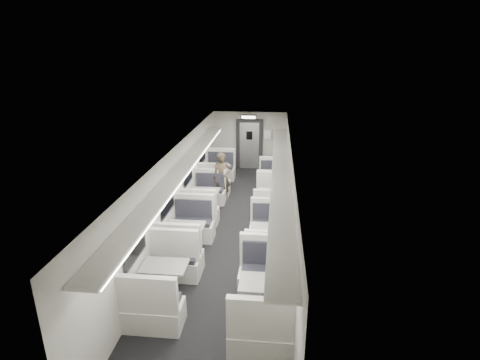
% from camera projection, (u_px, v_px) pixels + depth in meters
% --- Properties ---
extents(room, '(3.24, 12.24, 2.64)m').
position_uv_depth(room, '(233.00, 192.00, 9.96)').
color(room, black).
rests_on(room, ground).
extents(booth_left_a, '(1.10, 2.23, 1.19)m').
position_uv_depth(booth_left_a, '(217.00, 176.00, 13.74)').
color(booth_left_a, '#A8A99E').
rests_on(booth_left_a, room).
extents(booth_left_b, '(1.03, 2.08, 1.11)m').
position_uv_depth(booth_left_b, '(205.00, 201.00, 11.53)').
color(booth_left_b, '#A8A99E').
rests_on(booth_left_b, room).
extents(booth_left_c, '(1.10, 2.23, 1.19)m').
position_uv_depth(booth_left_c, '(186.00, 239.00, 9.12)').
color(booth_left_c, '#A8A99E').
rests_on(booth_left_c, room).
extents(booth_left_d, '(1.08, 2.20, 1.18)m').
position_uv_depth(booth_left_d, '(165.00, 281.00, 7.48)').
color(booth_left_d, '#A8A99E').
rests_on(booth_left_d, room).
extents(booth_right_a, '(0.97, 1.97, 1.05)m').
position_uv_depth(booth_right_a, '(272.00, 183.00, 13.16)').
color(booth_right_a, '#A8A99E').
rests_on(booth_right_a, room).
extents(booth_right_b, '(0.97, 1.97, 1.05)m').
position_uv_depth(booth_right_b, '(271.00, 201.00, 11.59)').
color(booth_right_b, '#A8A99E').
rests_on(booth_right_b, room).
extents(booth_right_c, '(1.01, 2.04, 1.09)m').
position_uv_depth(booth_right_c, '(268.00, 240.00, 9.17)').
color(booth_right_c, '#A8A99E').
rests_on(booth_right_c, room).
extents(booth_right_d, '(1.12, 2.28, 1.22)m').
position_uv_depth(booth_right_d, '(265.00, 300.00, 6.90)').
color(booth_right_d, '#A8A99E').
rests_on(booth_right_d, room).
extents(passenger, '(0.71, 0.60, 1.65)m').
position_uv_depth(passenger, '(222.00, 177.00, 12.26)').
color(passenger, black).
rests_on(passenger, room).
extents(window_a, '(0.02, 1.18, 0.84)m').
position_uv_depth(window_a, '(202.00, 152.00, 13.25)').
color(window_a, black).
rests_on(window_a, room).
extents(window_b, '(0.02, 1.18, 0.84)m').
position_uv_depth(window_b, '(188.00, 171.00, 11.18)').
color(window_b, black).
rests_on(window_b, room).
extents(window_c, '(0.02, 1.18, 0.84)m').
position_uv_depth(window_c, '(167.00, 198.00, 9.11)').
color(window_c, black).
rests_on(window_c, room).
extents(window_d, '(0.02, 1.18, 0.84)m').
position_uv_depth(window_d, '(134.00, 242.00, 7.04)').
color(window_d, black).
rests_on(window_d, room).
extents(luggage_rack_left, '(0.46, 10.40, 0.09)m').
position_uv_depth(luggage_rack_left, '(183.00, 168.00, 9.56)').
color(luggage_rack_left, '#A8A99E').
rests_on(luggage_rack_left, room).
extents(luggage_rack_right, '(0.46, 10.40, 0.09)m').
position_uv_depth(luggage_rack_right, '(280.00, 171.00, 9.33)').
color(luggage_rack_right, '#A8A99E').
rests_on(luggage_rack_right, room).
extents(vestibule_door, '(1.10, 0.13, 2.10)m').
position_uv_depth(vestibule_door, '(249.00, 145.00, 15.59)').
color(vestibule_door, black).
rests_on(vestibule_door, room).
extents(exit_sign, '(0.62, 0.12, 0.16)m').
position_uv_depth(exit_sign, '(249.00, 117.00, 14.73)').
color(exit_sign, black).
rests_on(exit_sign, room).
extents(wall_notice, '(0.32, 0.02, 0.40)m').
position_uv_depth(wall_notice, '(268.00, 134.00, 15.36)').
color(wall_notice, white).
rests_on(wall_notice, room).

